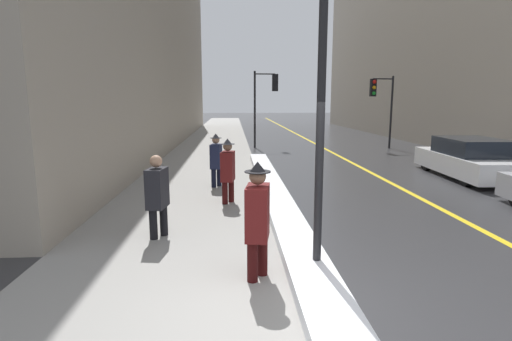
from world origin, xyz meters
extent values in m
plane|color=#2D2D30|center=(0.00, 0.00, 0.00)|extent=(160.00, 160.00, 0.00)
cube|color=gray|center=(-2.00, 15.00, 0.01)|extent=(4.00, 80.00, 0.01)
cube|color=gold|center=(4.00, 15.00, 0.00)|extent=(0.16, 80.00, 0.00)
cube|color=white|center=(0.20, 5.93, 0.11)|extent=(0.67, 14.08, 0.21)
cube|color=gray|center=(-7.00, 20.00, 7.01)|extent=(6.00, 36.00, 14.02)
cylinder|color=black|center=(0.33, 1.14, 2.29)|extent=(0.12, 0.12, 4.59)
cylinder|color=black|center=(0.30, 17.28, 2.04)|extent=(0.11, 0.11, 4.07)
cylinder|color=black|center=(0.85, 17.33, 3.92)|extent=(1.10, 0.16, 0.07)
cube|color=black|center=(1.40, 17.37, 3.47)|extent=(0.32, 0.22, 0.90)
sphere|color=red|center=(1.39, 17.49, 3.76)|extent=(0.19, 0.19, 0.19)
sphere|color=orange|center=(1.39, 17.49, 3.47)|extent=(0.19, 0.19, 0.19)
sphere|color=green|center=(1.39, 17.49, 3.18)|extent=(0.19, 0.19, 0.19)
cylinder|color=black|center=(7.48, 16.45, 1.89)|extent=(0.11, 0.11, 3.79)
cylinder|color=black|center=(6.93, 16.38, 3.64)|extent=(1.10, 0.22, 0.07)
cube|color=black|center=(6.39, 16.30, 3.19)|extent=(0.32, 0.24, 0.90)
sphere|color=red|center=(6.40, 16.19, 3.47)|extent=(0.19, 0.19, 0.19)
sphere|color=orange|center=(6.40, 16.19, 3.19)|extent=(0.19, 0.19, 0.19)
sphere|color=green|center=(6.40, 16.19, 2.90)|extent=(0.19, 0.19, 0.19)
cylinder|color=#340C0C|center=(-0.47, 1.11, 0.43)|extent=(0.15, 0.15, 0.86)
cylinder|color=#340C0C|center=(-0.63, 0.89, 0.43)|extent=(0.15, 0.15, 0.86)
cube|color=#561414|center=(-0.55, 1.00, 0.98)|extent=(0.38, 0.56, 0.76)
sphere|color=#8C664C|center=(-0.55, 1.00, 1.50)|extent=(0.23, 0.23, 0.23)
cylinder|color=black|center=(-0.55, 1.00, 1.56)|extent=(0.36, 0.36, 0.01)
cone|color=black|center=(-0.55, 1.00, 1.63)|extent=(0.22, 0.22, 0.14)
cylinder|color=black|center=(-2.20, 2.94, 0.42)|extent=(0.15, 0.15, 0.83)
cylinder|color=black|center=(-2.35, 2.74, 0.42)|extent=(0.15, 0.15, 0.83)
cube|color=black|center=(-2.28, 2.84, 0.95)|extent=(0.37, 0.54, 0.73)
sphere|color=tan|center=(-2.28, 2.84, 1.44)|extent=(0.23, 0.23, 0.23)
cylinder|color=#340C0C|center=(-0.94, 5.40, 0.41)|extent=(0.14, 0.14, 0.82)
cylinder|color=#340C0C|center=(-1.09, 5.20, 0.41)|extent=(0.14, 0.14, 0.82)
cube|color=#561414|center=(-1.02, 5.30, 0.93)|extent=(0.36, 0.54, 0.72)
sphere|color=#8C664C|center=(-1.02, 5.30, 1.42)|extent=(0.22, 0.22, 0.22)
cylinder|color=#28282D|center=(-1.02, 5.30, 1.48)|extent=(0.34, 0.34, 0.01)
cone|color=#28282D|center=(-1.02, 5.30, 1.55)|extent=(0.21, 0.21, 0.13)
cylinder|color=black|center=(-1.31, 7.33, 0.40)|extent=(0.14, 0.14, 0.81)
cylinder|color=black|center=(-1.46, 7.14, 0.40)|extent=(0.14, 0.14, 0.81)
cube|color=#191E38|center=(-1.38, 7.23, 0.92)|extent=(0.36, 0.52, 0.70)
sphere|color=tan|center=(-1.38, 7.23, 1.39)|extent=(0.22, 0.22, 0.22)
cylinder|color=#28282D|center=(-1.38, 7.23, 1.45)|extent=(0.34, 0.34, 0.01)
cone|color=#28282D|center=(-1.38, 7.23, 1.52)|extent=(0.21, 0.21, 0.13)
cube|color=silver|center=(6.92, 8.27, 0.46)|extent=(2.04, 4.54, 0.63)
cube|color=black|center=(6.91, 8.16, 1.04)|extent=(1.79, 2.40, 0.53)
cylinder|color=black|center=(6.19, 9.69, 0.33)|extent=(0.22, 0.67, 0.66)
cylinder|color=black|center=(7.78, 9.61, 0.33)|extent=(0.22, 0.67, 0.66)
cylinder|color=black|center=(6.06, 6.93, 0.33)|extent=(0.22, 0.67, 0.66)
camera|label=1|loc=(-0.88, -4.36, 2.52)|focal=28.00mm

